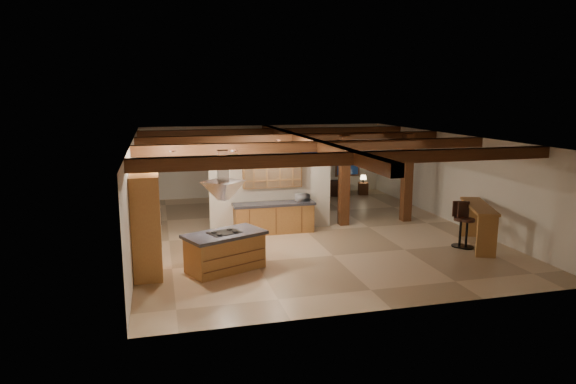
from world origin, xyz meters
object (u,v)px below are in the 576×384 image
(dining_table, at_px, (290,200))
(bar_counter, at_px, (478,218))
(sofa, at_px, (322,187))
(kitchen_island, at_px, (225,251))

(dining_table, bearing_deg, bar_counter, -48.40)
(sofa, bearing_deg, kitchen_island, 78.13)
(dining_table, bearing_deg, sofa, 57.41)
(sofa, relative_size, bar_counter, 1.02)
(kitchen_island, relative_size, bar_counter, 0.93)
(kitchen_island, xyz_separation_m, sofa, (5.19, 8.32, -0.13))
(kitchen_island, distance_m, dining_table, 6.70)
(dining_table, relative_size, sofa, 0.87)
(dining_table, xyz_separation_m, bar_counter, (3.88, -5.69, 0.43))
(dining_table, height_order, sofa, dining_table)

